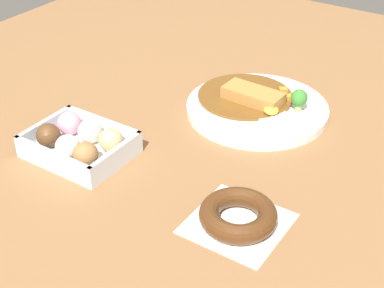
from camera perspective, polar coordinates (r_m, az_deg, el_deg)
The scene contains 4 objects.
ground_plane at distance 1.06m, azimuth 2.60°, elevation 1.03°, with size 1.60×1.60×0.00m, color brown.
curry_plate at distance 1.13m, azimuth 6.54°, elevation 3.86°, with size 0.28×0.28×0.06m.
donut_box at distance 1.01m, azimuth -11.35°, elevation 0.12°, with size 0.18×0.14×0.06m.
chocolate_ring_donut at distance 0.85m, azimuth 4.69°, elevation -7.22°, with size 0.14×0.14×0.03m.
Camera 1 is at (-0.45, 0.78, 0.56)m, focal length 52.68 mm.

